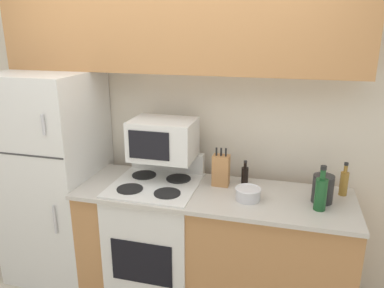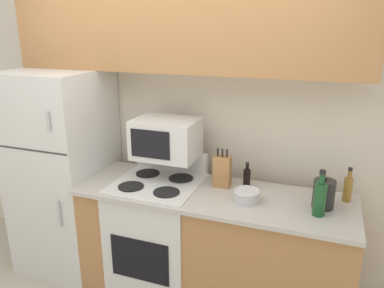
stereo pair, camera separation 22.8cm
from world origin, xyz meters
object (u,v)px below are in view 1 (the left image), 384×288
(refrigerator, at_px, (55,176))
(bottle_soy_sauce, at_px, (245,175))
(bottle_vinegar, at_px, (344,182))
(kettle, at_px, (323,189))
(microwave, at_px, (163,139))
(knife_block, at_px, (221,170))
(bottle_wine_green, at_px, (321,193))
(bowl, at_px, (248,193))
(stove, at_px, (157,236))

(refrigerator, relative_size, bottle_soy_sauce, 9.45)
(bottle_vinegar, height_order, kettle, bottle_vinegar)
(microwave, height_order, bottle_soy_sauce, microwave)
(refrigerator, bearing_deg, kettle, -0.74)
(knife_block, height_order, bottle_vinegar, knife_block)
(bottle_wine_green, distance_m, bottle_vinegar, 0.32)
(knife_block, bearing_deg, bowl, -40.89)
(stove, height_order, knife_block, knife_block)
(knife_block, relative_size, kettle, 1.37)
(refrigerator, relative_size, bottle_vinegar, 7.09)
(knife_block, bearing_deg, bottle_soy_sauce, 23.91)
(stove, xyz_separation_m, microwave, (0.03, 0.13, 0.75))
(microwave, xyz_separation_m, knife_block, (0.44, 0.00, -0.20))
(bottle_wine_green, bearing_deg, kettle, 80.11)
(knife_block, relative_size, bottle_soy_sauce, 1.62)
(knife_block, bearing_deg, kettle, -8.00)
(stove, xyz_separation_m, knife_block, (0.47, 0.13, 0.55))
(knife_block, distance_m, bottle_wine_green, 0.72)
(bottle_wine_green, relative_size, bottle_vinegar, 1.25)
(bottle_vinegar, bearing_deg, kettle, -134.28)
(knife_block, distance_m, bowl, 0.31)
(kettle, bearing_deg, bowl, -168.77)
(bottle_wine_green, distance_m, kettle, 0.13)
(bottle_soy_sauce, bearing_deg, bottle_wine_green, -29.65)
(refrigerator, distance_m, bottle_wine_green, 2.06)
(bottle_vinegar, bearing_deg, bottle_soy_sauce, 178.22)
(bottle_vinegar, distance_m, kettle, 0.21)
(stove, height_order, kettle, kettle)
(bottle_soy_sauce, height_order, bottle_vinegar, bottle_vinegar)
(microwave, bearing_deg, bottle_wine_green, -10.87)
(knife_block, bearing_deg, refrigerator, -176.95)
(refrigerator, relative_size, microwave, 3.59)
(microwave, relative_size, bottle_soy_sauce, 2.63)
(bottle_wine_green, xyz_separation_m, bottle_soy_sauce, (-0.52, 0.30, -0.05))
(microwave, xyz_separation_m, bottle_vinegar, (1.30, 0.06, -0.23))
(refrigerator, height_order, bottle_wine_green, refrigerator)
(bottle_wine_green, bearing_deg, bottle_vinegar, 58.20)
(refrigerator, relative_size, bottle_wine_green, 5.67)
(bowl, xyz_separation_m, kettle, (0.48, 0.10, 0.05))
(stove, distance_m, kettle, 1.29)
(bowl, relative_size, bottle_soy_sauce, 0.99)
(refrigerator, height_order, bowl, refrigerator)
(bottle_soy_sauce, height_order, kettle, kettle)
(knife_block, distance_m, bottle_soy_sauce, 0.19)
(knife_block, xyz_separation_m, bottle_vinegar, (0.86, 0.05, -0.02))
(stove, height_order, bottle_vinegar, bottle_vinegar)
(refrigerator, xyz_separation_m, bowl, (1.59, -0.12, 0.09))
(bottle_soy_sauce, bearing_deg, bowl, -77.94)
(refrigerator, distance_m, kettle, 2.08)
(refrigerator, height_order, bottle_vinegar, refrigerator)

